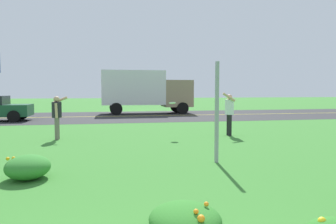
% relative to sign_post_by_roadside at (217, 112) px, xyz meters
% --- Properties ---
extents(ground_plane, '(120.00, 120.00, 0.00)m').
position_rel_sign_post_by_roadside_xyz_m(ground_plane, '(-2.53, 4.35, -1.23)').
color(ground_plane, '#387A2D').
extents(highway_strip, '(120.00, 9.45, 0.01)m').
position_rel_sign_post_by_roadside_xyz_m(highway_strip, '(-2.53, 14.49, -1.23)').
color(highway_strip, '#2D2D30').
rests_on(highway_strip, ground).
extents(highway_center_stripe, '(120.00, 0.16, 0.00)m').
position_rel_sign_post_by_roadside_xyz_m(highway_center_stripe, '(-2.53, 14.49, -1.23)').
color(highway_center_stripe, yellow).
rests_on(highway_center_stripe, ground).
extents(daylily_clump_front_left, '(0.87, 0.96, 0.48)m').
position_rel_sign_post_by_roadside_xyz_m(daylily_clump_front_left, '(-4.21, -0.68, -0.99)').
color(daylily_clump_front_left, '#337F2D').
rests_on(daylily_clump_front_left, ground).
extents(daylily_clump_near_camera, '(0.90, 0.98, 0.40)m').
position_rel_sign_post_by_roadside_xyz_m(daylily_clump_near_camera, '(-1.72, -3.68, -1.05)').
color(daylily_clump_near_camera, '#2D7526').
rests_on(daylily_clump_near_camera, ground).
extents(sign_post_by_roadside, '(0.07, 0.10, 2.47)m').
position_rel_sign_post_by_roadside_xyz_m(sign_post_by_roadside, '(0.00, 0.00, 0.00)').
color(sign_post_by_roadside, '#93969B').
rests_on(sign_post_by_roadside, ground).
extents(person_thrower_dark_shirt, '(0.54, 0.49, 1.56)m').
position_rel_sign_post_by_roadside_xyz_m(person_thrower_dark_shirt, '(-4.38, 4.58, -0.30)').
color(person_thrower_dark_shirt, '#232328').
rests_on(person_thrower_dark_shirt, ground).
extents(person_catcher_white_shirt, '(0.53, 0.49, 1.69)m').
position_rel_sign_post_by_roadside_xyz_m(person_catcher_white_shirt, '(2.07, 4.35, -0.27)').
color(person_catcher_white_shirt, silver).
rests_on(person_catcher_white_shirt, ground).
extents(frisbee_white, '(0.26, 0.26, 0.08)m').
position_rel_sign_post_by_roadside_xyz_m(frisbee_white, '(-0.20, 4.32, 0.06)').
color(frisbee_white, white).
extents(box_truck_tan, '(6.70, 2.46, 3.20)m').
position_rel_sign_post_by_roadside_xyz_m(box_truck_tan, '(0.28, 16.62, 0.57)').
color(box_truck_tan, '#937F60').
rests_on(box_truck_tan, ground).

